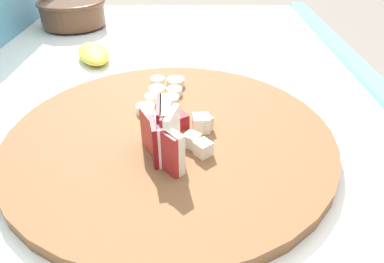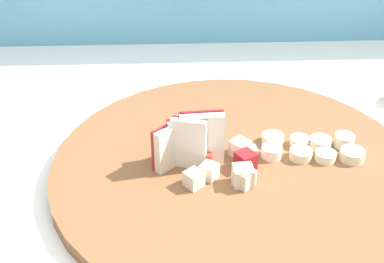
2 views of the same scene
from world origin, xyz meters
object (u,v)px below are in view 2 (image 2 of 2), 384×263
object	(u,v)px
apple_dice_pile	(231,166)
banana_slice_rows	(312,148)
apple_wedge_fan	(190,141)
cutting_board	(235,168)

from	to	relation	value
apple_dice_pile	banana_slice_rows	size ratio (longest dim) A/B	0.75
apple_wedge_fan	banana_slice_rows	xyz separation A→B (m)	(0.15, 0.01, -0.02)
banana_slice_rows	cutting_board	bearing A→B (deg)	-170.21
apple_wedge_fan	banana_slice_rows	world-z (taller)	apple_wedge_fan
cutting_board	apple_wedge_fan	bearing A→B (deg)	175.50
cutting_board	apple_dice_pile	size ratio (longest dim) A/B	4.81
cutting_board	banana_slice_rows	xyz separation A→B (m)	(0.09, 0.02, 0.01)
cutting_board	apple_dice_pile	distance (m)	0.03
cutting_board	apple_wedge_fan	size ratio (longest dim) A/B	5.17
cutting_board	apple_wedge_fan	world-z (taller)	apple_wedge_fan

